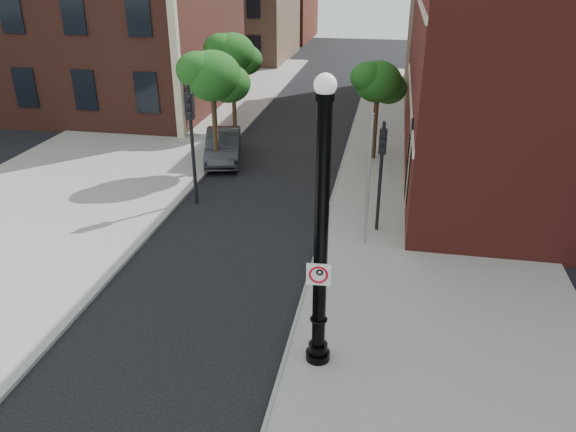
% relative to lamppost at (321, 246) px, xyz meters
% --- Properties ---
extents(ground, '(120.00, 120.00, 0.00)m').
position_rel_lamppost_xyz_m(ground, '(-2.86, 0.10, -3.28)').
color(ground, black).
rests_on(ground, ground).
extents(sidewalk_right, '(8.00, 60.00, 0.12)m').
position_rel_lamppost_xyz_m(sidewalk_right, '(3.14, 10.10, -3.22)').
color(sidewalk_right, gray).
rests_on(sidewalk_right, ground).
extents(sidewalk_left, '(10.00, 50.00, 0.12)m').
position_rel_lamppost_xyz_m(sidewalk_left, '(-11.86, 18.10, -3.22)').
color(sidewalk_left, gray).
rests_on(sidewalk_left, ground).
extents(curb_edge, '(0.10, 60.00, 0.14)m').
position_rel_lamppost_xyz_m(curb_edge, '(-0.81, 10.10, -3.21)').
color(curb_edge, gray).
rests_on(curb_edge, ground).
extents(lamppost, '(0.60, 0.60, 7.11)m').
position_rel_lamppost_xyz_m(lamppost, '(0.00, 0.00, 0.00)').
color(lamppost, black).
rests_on(lamppost, ground).
extents(no_parking_sign, '(0.56, 0.08, 0.56)m').
position_rel_lamppost_xyz_m(no_parking_sign, '(-0.01, -0.18, -0.64)').
color(no_parking_sign, white).
rests_on(no_parking_sign, ground).
extents(parked_car, '(2.63, 4.81, 1.50)m').
position_rel_lamppost_xyz_m(parked_car, '(-6.62, 14.18, -2.53)').
color(parked_car, '#292A2E').
rests_on(parked_car, ground).
extents(traffic_signal_left, '(0.31, 0.39, 4.82)m').
position_rel_lamppost_xyz_m(traffic_signal_left, '(-6.21, 8.86, -0.04)').
color(traffic_signal_left, black).
rests_on(traffic_signal_left, ground).
extents(traffic_signal_right, '(0.27, 0.34, 4.15)m').
position_rel_lamppost_xyz_m(traffic_signal_right, '(1.12, 7.56, -0.49)').
color(traffic_signal_right, black).
rests_on(traffic_signal_right, ground).
extents(utility_pole, '(0.09, 0.09, 4.72)m').
position_rel_lamppost_xyz_m(utility_pole, '(0.77, 6.35, -0.93)').
color(utility_pole, '#999999').
rests_on(utility_pole, ground).
extents(street_tree_a, '(3.05, 2.76, 5.50)m').
position_rel_lamppost_xyz_m(street_tree_a, '(-6.48, 12.79, 1.06)').
color(street_tree_a, '#362615').
rests_on(street_tree_a, ground).
extents(street_tree_b, '(3.02, 2.73, 5.43)m').
position_rel_lamppost_xyz_m(street_tree_b, '(-7.43, 19.32, 1.00)').
color(street_tree_b, '#362615').
rests_on(street_tree_b, ground).
extents(street_tree_c, '(2.66, 2.41, 4.80)m').
position_rel_lamppost_xyz_m(street_tree_c, '(0.63, 15.63, 0.50)').
color(street_tree_c, '#362615').
rests_on(street_tree_c, ground).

